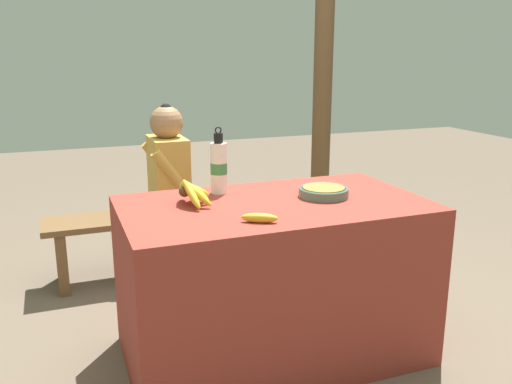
{
  "coord_description": "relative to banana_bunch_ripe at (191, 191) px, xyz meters",
  "views": [
    {
      "loc": [
        -0.88,
        -2.09,
        1.37
      ],
      "look_at": [
        -0.07,
        0.05,
        0.77
      ],
      "focal_mm": 38.0,
      "sensor_mm": 36.0,
      "label": 1
    }
  ],
  "objects": [
    {
      "name": "ground_plane",
      "position": [
        0.34,
        -0.09,
        -0.79
      ],
      "size": [
        12.0,
        12.0,
        0.0
      ],
      "primitive_type": "plane",
      "color": "brown"
    },
    {
      "name": "seated_vendor",
      "position": [
        0.06,
        0.99,
        -0.18
      ],
      "size": [
        0.4,
        0.39,
        1.07
      ],
      "rotation": [
        0.0,
        0.0,
        3.14
      ],
      "color": "#564C60",
      "rests_on": "ground_plane"
    },
    {
      "name": "market_counter",
      "position": [
        0.34,
        -0.09,
        -0.42
      ],
      "size": [
        1.32,
        0.75,
        0.73
      ],
      "color": "maroon",
      "rests_on": "ground_plane"
    },
    {
      "name": "banana_bunch_ripe",
      "position": [
        0.0,
        0.0,
        0.0
      ],
      "size": [
        0.15,
        0.25,
        0.12
      ],
      "color": "#4C381E",
      "rests_on": "market_counter"
    },
    {
      "name": "loose_banana_front",
      "position": [
        0.18,
        -0.34,
        -0.04
      ],
      "size": [
        0.14,
        0.1,
        0.04
      ],
      "rotation": [
        0.0,
        0.0,
        -0.49
      ],
      "color": "gold",
      "rests_on": "market_counter"
    },
    {
      "name": "banana_bunch_green",
      "position": [
        0.63,
        1.02,
        -0.34
      ],
      "size": [
        0.15,
        0.21,
        0.11
      ],
      "color": "#4C381E",
      "rests_on": "wooden_bench"
    },
    {
      "name": "water_bottle",
      "position": [
        0.17,
        0.15,
        0.06
      ],
      "size": [
        0.08,
        0.08,
        0.31
      ],
      "color": "white",
      "rests_on": "market_counter"
    },
    {
      "name": "support_post_far",
      "position": [
        1.38,
        1.46,
        0.6
      ],
      "size": [
        0.14,
        0.14,
        2.77
      ],
      "color": "brown",
      "rests_on": "ground_plane"
    },
    {
      "name": "wooden_bench",
      "position": [
        0.16,
        1.02,
        -0.45
      ],
      "size": [
        1.61,
        0.32,
        0.4
      ],
      "color": "brown",
      "rests_on": "ground_plane"
    },
    {
      "name": "serving_bowl",
      "position": [
        0.59,
        -0.09,
        -0.03
      ],
      "size": [
        0.22,
        0.22,
        0.05
      ],
      "color": "#4C6B5B",
      "rests_on": "market_counter"
    }
  ]
}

